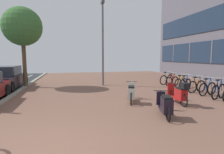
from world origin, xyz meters
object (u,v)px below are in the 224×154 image
(lamp_post, at_px, (103,40))
(bicycle_rack_05, at_px, (185,84))
(bicycle_rack_04, at_px, (197,86))
(street_tree, at_px, (22,27))
(bicycle_rack_02, at_px, (219,91))
(bicycle_rack_08, at_px, (167,80))
(scooter_mid, at_px, (131,93))
(scooter_near, at_px, (179,94))
(bicycle_rack_06, at_px, (181,83))
(parked_car_far, at_px, (5,78))
(bicycle_rack_03, at_px, (208,89))
(scooter_far, at_px, (165,105))
(bicycle_rack_07, at_px, (172,81))

(lamp_post, bearing_deg, bicycle_rack_05, -32.23)
(bicycle_rack_04, distance_m, street_tree, 11.47)
(bicycle_rack_02, distance_m, bicycle_rack_08, 4.70)
(scooter_mid, bearing_deg, bicycle_rack_04, 16.14)
(scooter_near, bearing_deg, street_tree, 139.99)
(bicycle_rack_06, relative_size, parked_car_far, 0.28)
(scooter_mid, bearing_deg, lamp_post, 94.53)
(bicycle_rack_06, height_order, lamp_post, lamp_post)
(bicycle_rack_05, bearing_deg, bicycle_rack_04, -75.66)
(bicycle_rack_08, relative_size, lamp_post, 0.23)
(bicycle_rack_03, bearing_deg, scooter_far, -146.82)
(bicycle_rack_04, distance_m, scooter_mid, 4.59)
(bicycle_rack_05, xyz_separation_m, bicycle_rack_07, (0.08, 1.57, -0.01))
(bicycle_rack_04, xyz_separation_m, lamp_post, (-4.80, 3.68, 2.88))
(bicycle_rack_03, bearing_deg, bicycle_rack_04, 93.07)
(scooter_far, distance_m, street_tree, 10.38)
(scooter_mid, distance_m, scooter_far, 2.16)
(bicycle_rack_07, distance_m, scooter_mid, 5.62)
(bicycle_rack_04, relative_size, scooter_mid, 0.81)
(bicycle_rack_07, relative_size, lamp_post, 0.22)
(bicycle_rack_08, xyz_separation_m, street_tree, (-9.94, 1.09, 3.62))
(bicycle_rack_02, height_order, bicycle_rack_08, bicycle_rack_02)
(bicycle_rack_06, bearing_deg, lamp_post, 156.40)
(bicycle_rack_02, relative_size, bicycle_rack_03, 0.98)
(bicycle_rack_07, height_order, lamp_post, lamp_post)
(scooter_near, distance_m, scooter_mid, 2.03)
(parked_car_far, bearing_deg, scooter_far, -45.54)
(bicycle_rack_04, height_order, street_tree, street_tree)
(scooter_mid, relative_size, street_tree, 0.32)
(lamp_post, bearing_deg, bicycle_rack_04, -37.50)
(bicycle_rack_07, xyz_separation_m, scooter_far, (-3.82, -5.74, 0.07))
(bicycle_rack_03, xyz_separation_m, scooter_far, (-3.98, -2.60, 0.06))
(bicycle_rack_04, relative_size, scooter_far, 0.80)
(bicycle_rack_02, bearing_deg, bicycle_rack_03, 86.23)
(bicycle_rack_05, distance_m, bicycle_rack_07, 1.57)
(bicycle_rack_08, distance_m, scooter_far, 7.57)
(bicycle_rack_06, distance_m, scooter_far, 6.35)
(bicycle_rack_05, relative_size, parked_car_far, 0.29)
(scooter_far, bearing_deg, street_tree, 128.66)
(scooter_far, bearing_deg, bicycle_rack_04, 40.69)
(bicycle_rack_05, distance_m, scooter_near, 3.68)
(bicycle_rack_03, height_order, bicycle_rack_04, same)
(bicycle_rack_07, bearing_deg, lamp_post, 164.11)
(bicycle_rack_02, relative_size, bicycle_rack_04, 0.97)
(parked_car_far, relative_size, street_tree, 0.82)
(bicycle_rack_07, distance_m, lamp_post, 5.66)
(scooter_near, bearing_deg, scooter_far, -136.54)
(bicycle_rack_02, xyz_separation_m, parked_car_far, (-11.16, 5.55, 0.30))
(bicycle_rack_04, height_order, bicycle_rack_07, bicycle_rack_04)
(bicycle_rack_08, height_order, lamp_post, lamp_post)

